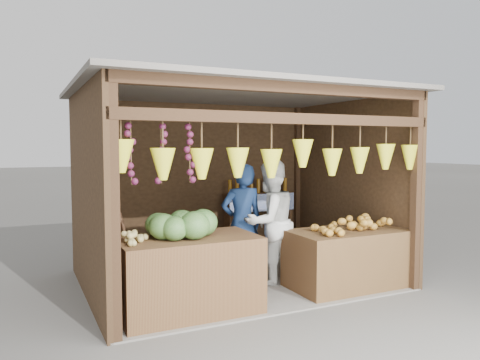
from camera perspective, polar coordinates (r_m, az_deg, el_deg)
name	(u,v)px	position (r m, az deg, el deg)	size (l,w,h in m)	color
ground	(235,279)	(6.80, -0.59, -12.03)	(80.00, 80.00, 0.00)	#514F49
stall_structure	(234,163)	(6.48, -0.71, 2.13)	(4.30, 3.30, 2.66)	slate
back_shelf	(259,204)	(8.21, 2.29, -3.00)	(1.25, 0.32, 1.32)	#382314
counter_left	(188,276)	(5.41, -6.30, -11.50)	(1.56, 0.85, 0.87)	#482918
counter_right	(349,259)	(6.51, 13.11, -9.33)	(1.62, 0.85, 0.78)	#452B17
stool	(109,281)	(6.40, -15.69, -11.75)	(0.34, 0.34, 0.32)	#2D2311
man_standing	(242,224)	(6.46, 0.25, -5.36)	(0.60, 0.40, 1.65)	#14274C
woman_standing	(270,222)	(6.47, 3.66, -5.12)	(0.83, 0.65, 1.70)	silver
vendor_seated	(108,230)	(6.25, -15.81, -5.84)	(0.50, 0.32, 1.02)	brown
melon_pile	(180,223)	(5.27, -7.37, -5.27)	(1.00, 0.50, 0.32)	#124516
tanfruit_pile	(137,237)	(5.06, -12.40, -6.82)	(0.34, 0.40, 0.13)	tan
mango_pile	(356,222)	(6.41, 13.93, -5.01)	(1.40, 0.64, 0.22)	#C7501A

